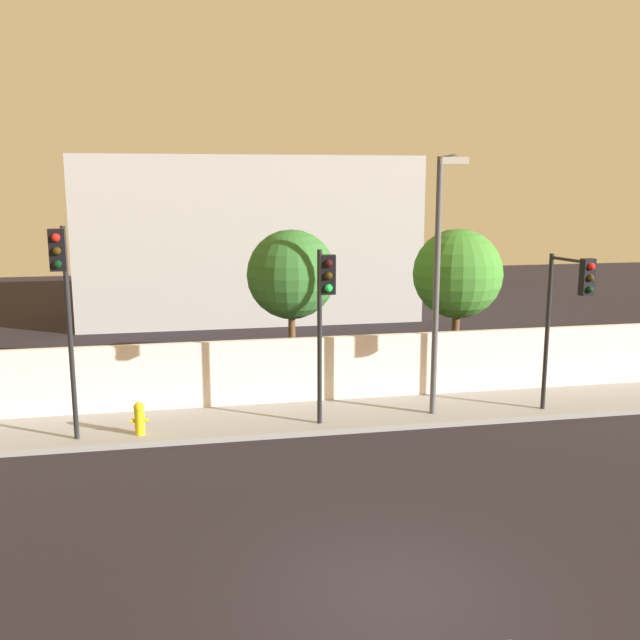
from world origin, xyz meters
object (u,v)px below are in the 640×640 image
(roadside_tree_midleft, at_px, (458,274))
(fire_hydrant, at_px, (139,417))
(traffic_light_left, at_px, (64,290))
(roadside_tree_leftmost, at_px, (291,275))
(street_lamp_curbside, at_px, (439,266))
(traffic_light_center, at_px, (569,300))
(traffic_light_right, at_px, (324,302))

(roadside_tree_midleft, bearing_deg, fire_hydrant, -160.32)
(traffic_light_left, bearing_deg, roadside_tree_leftmost, 34.41)
(street_lamp_curbside, bearing_deg, traffic_light_left, -176.85)
(traffic_light_center, xyz_separation_m, traffic_light_right, (-6.33, 0.01, 0.15))
(traffic_light_right, distance_m, fire_hydrant, 5.29)
(traffic_light_left, distance_m, roadside_tree_leftmost, 6.94)
(traffic_light_center, relative_size, street_lamp_curbside, 0.63)
(traffic_light_left, relative_size, street_lamp_curbside, 0.76)
(street_lamp_curbside, bearing_deg, roadside_tree_midleft, 61.17)
(traffic_light_right, height_order, fire_hydrant, traffic_light_right)
(street_lamp_curbside, bearing_deg, traffic_light_center, -11.91)
(traffic_light_right, distance_m, roadside_tree_leftmost, 4.10)
(traffic_light_center, bearing_deg, traffic_light_right, 179.91)
(traffic_light_left, height_order, roadside_tree_midleft, traffic_light_left)
(roadside_tree_leftmost, bearing_deg, street_lamp_curbside, -46.63)
(traffic_light_right, xyz_separation_m, roadside_tree_midleft, (4.97, 4.10, 0.02))
(roadside_tree_midleft, bearing_deg, street_lamp_curbside, -118.83)
(street_lamp_curbside, distance_m, roadside_tree_leftmost, 4.75)
(traffic_light_left, bearing_deg, roadside_tree_midleft, 19.87)
(traffic_light_center, height_order, street_lamp_curbside, street_lamp_curbside)
(street_lamp_curbside, xyz_separation_m, roadside_tree_leftmost, (-3.23, 3.42, -0.57))
(traffic_light_left, xyz_separation_m, roadside_tree_midleft, (10.84, 3.92, -0.40))
(roadside_tree_leftmost, xyz_separation_m, roadside_tree_midleft, (5.12, 0.00, -0.10))
(roadside_tree_midleft, bearing_deg, roadside_tree_leftmost, 180.00)
(street_lamp_curbside, height_order, roadside_tree_leftmost, street_lamp_curbside)
(traffic_light_center, bearing_deg, roadside_tree_midleft, 108.35)
(roadside_tree_leftmost, bearing_deg, fire_hydrant, -141.81)
(traffic_light_left, distance_m, roadside_tree_midleft, 11.53)
(traffic_light_right, height_order, roadside_tree_leftmost, roadside_tree_leftmost)
(roadside_tree_leftmost, relative_size, roadside_tree_midleft, 1.01)
(traffic_light_center, height_order, traffic_light_right, traffic_light_right)
(roadside_tree_leftmost, distance_m, roadside_tree_midleft, 5.12)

